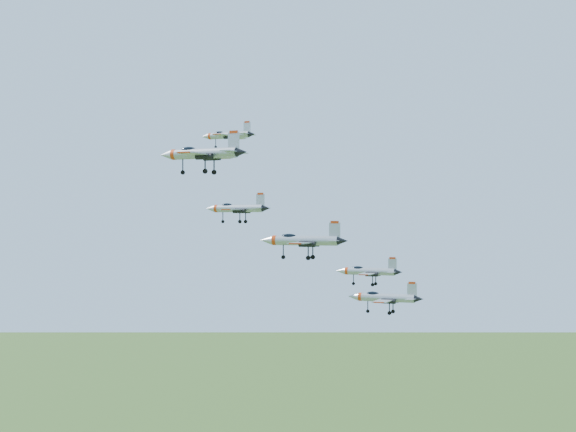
% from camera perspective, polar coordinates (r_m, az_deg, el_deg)
% --- Properties ---
extents(jet_lead, '(11.45, 9.43, 3.07)m').
position_cam_1_polar(jet_lead, '(150.24, -4.35, 5.75)').
color(jet_lead, '#9EA4AA').
extents(jet_left_high, '(11.61, 9.61, 3.10)m').
position_cam_1_polar(jet_left_high, '(129.40, -3.67, 0.56)').
color(jet_left_high, '#9EA4AA').
extents(jet_right_high, '(13.81, 11.40, 3.69)m').
position_cam_1_polar(jet_right_high, '(111.34, -6.18, 4.45)').
color(jet_right_high, '#9EA4AA').
extents(jet_left_low, '(11.39, 9.48, 3.04)m').
position_cam_1_polar(jet_left_low, '(133.27, 5.70, -3.93)').
color(jet_left_low, '#9EA4AA').
extents(jet_right_low, '(13.01, 10.90, 3.48)m').
position_cam_1_polar(jet_right_low, '(113.39, 1.01, -1.74)').
color(jet_right_low, '#9EA4AA').
extents(jet_trail, '(11.70, 9.70, 3.13)m').
position_cam_1_polar(jet_trail, '(121.37, 6.84, -5.77)').
color(jet_trail, '#9EA4AA').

